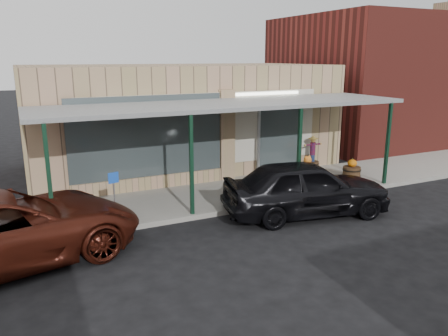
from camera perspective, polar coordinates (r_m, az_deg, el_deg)
name	(u,v)px	position (r m, az deg, el deg)	size (l,w,h in m)	color
ground	(287,235)	(11.63, 8.20, -8.62)	(120.00, 120.00, 0.00)	black
sidewalk	(227,194)	(14.55, 0.39, -3.42)	(40.00, 3.20, 0.15)	gray
storefront	(179,117)	(18.24, -5.87, 6.62)	(12.00, 6.25, 4.20)	tan
awning	(228,106)	(13.90, 0.48, 8.13)	(12.00, 3.00, 3.04)	slate
block_buildings_near	(213,74)	(19.80, -1.43, 12.15)	(61.00, 8.00, 8.00)	maroon
barrel_scarecrow	(312,158)	(17.58, 11.45, 1.23)	(0.83, 0.65, 1.38)	#503420
barrel_pumpkin	(352,171)	(16.79, 16.33, -0.38)	(0.80, 0.80, 0.76)	#503420
handicap_sign	(114,191)	(11.98, -14.15, -2.88)	(0.29, 0.09, 1.40)	gray
parked_sedan	(306,188)	(12.88, 10.67, -2.55)	(5.10, 2.79, 1.64)	black
car_maroon	(3,229)	(10.82, -26.90, -7.14)	(2.77, 6.01, 1.67)	#44160D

